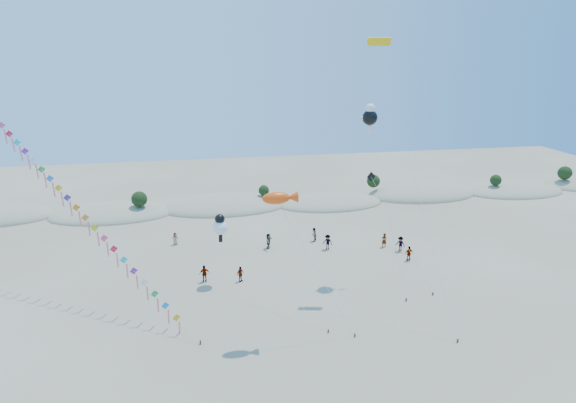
{
  "coord_description": "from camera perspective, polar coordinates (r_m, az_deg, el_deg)",
  "views": [
    {
      "loc": [
        -3.34,
        -24.15,
        22.35
      ],
      "look_at": [
        3.84,
        14.0,
        10.23
      ],
      "focal_mm": 30.0,
      "sensor_mm": 36.0,
      "label": 1
    }
  ],
  "objects": [
    {
      "name": "beachgoers",
      "position": [
        55.71,
        2.73,
        -5.35
      ],
      "size": [
        27.0,
        12.04,
        1.83
      ],
      "color": "slate",
      "rests_on": "ground"
    },
    {
      "name": "kite_train",
      "position": [
        48.8,
        -25.02,
        0.74
      ],
      "size": [
        22.49,
        21.66,
        19.34
      ],
      "color": "#3F2D1E",
      "rests_on": "ground"
    },
    {
      "name": "cartoon_kite_high",
      "position": [
        48.11,
        9.69,
        9.94
      ],
      "size": [
        2.83,
        8.13,
        17.58
      ],
      "color": "#3F2D1E",
      "rests_on": "ground"
    },
    {
      "name": "cartoon_kite_low",
      "position": [
        47.74,
        -8.04,
        -2.87
      ],
      "size": [
        8.91,
        11.92,
        7.2
      ],
      "color": "#3F2D1E",
      "rests_on": "ground"
    },
    {
      "name": "fish_kite",
      "position": [
        36.93,
        -0.92,
        0.38
      ],
      "size": [
        7.26,
        2.67,
        12.1
      ],
      "color": "#3F2D1E",
      "rests_on": "ground"
    },
    {
      "name": "parafoil_kite",
      "position": [
        45.98,
        10.97,
        17.33
      ],
      "size": [
        4.23,
        13.32,
        23.6
      ],
      "color": "#3F2D1E",
      "rests_on": "ground"
    },
    {
      "name": "dark_kite",
      "position": [
        47.78,
        11.64,
        -0.63
      ],
      "size": [
        5.44,
        5.45,
        11.16
      ],
      "color": "#3F2D1E",
      "rests_on": "ground"
    },
    {
      "name": "dune_ridge",
      "position": [
        72.91,
        -6.68,
        -0.54
      ],
      "size": [
        145.3,
        11.49,
        5.57
      ],
      "color": "tan",
      "rests_on": "ground"
    }
  ]
}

